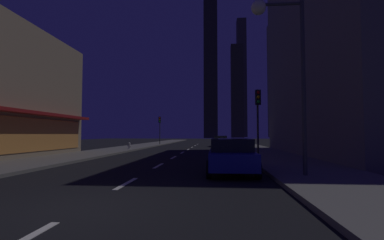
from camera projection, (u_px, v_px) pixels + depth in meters
The scene contains 15 objects.
ground_plane at pixel (194, 147), 37.86m from camera, with size 78.00×136.00×0.10m, color black.
sidewalk_right at pixel (246, 146), 37.28m from camera, with size 4.00×76.00×0.15m, color #605E59.
sidewalk_left at pixel (144, 146), 38.46m from camera, with size 4.00×76.00×0.15m, color #605E59.
lane_marking_center at pixel (182, 153), 24.73m from camera, with size 0.16×43.80×0.01m.
building_apartment_right at pixel (367, 43), 21.16m from camera, with size 11.00×20.00×17.17m, color slate.
skyscraper_distant_tall at pixel (211, 68), 123.13m from camera, with size 5.93×8.89×62.02m, color #2F2D23.
skyscraper_distant_mid at pixel (237, 91), 137.49m from camera, with size 6.02×5.36×46.04m, color #373429.
skyscraper_distant_short at pixel (242, 78), 164.83m from camera, with size 5.44×7.62×70.00m, color #423F32.
skyscraper_distant_slender at pixel (273, 81), 163.00m from camera, with size 5.24×5.04×65.81m, color #5E5946.
car_parked_near at pixel (231, 156), 11.55m from camera, with size 1.98×4.24×1.45m.
car_parked_far at pixel (220, 141), 37.15m from camera, with size 1.98×4.24×1.45m.
fire_hydrant_far_left at pixel (129, 146), 28.59m from camera, with size 0.42×0.30×0.65m.
traffic_light_near_right at pixel (258, 108), 16.69m from camera, with size 0.32×0.48×4.20m.
traffic_light_far_left at pixel (160, 124), 42.23m from camera, with size 0.32×0.48×4.20m.
street_lamp_right at pixel (280, 43), 10.41m from camera, with size 1.96×0.56×6.58m.
Camera 1 is at (2.95, -5.88, 1.63)m, focal length 26.01 mm.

